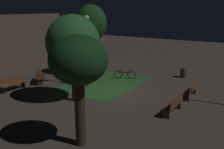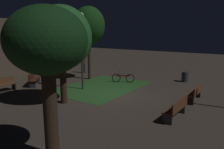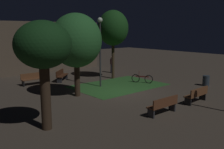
# 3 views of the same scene
# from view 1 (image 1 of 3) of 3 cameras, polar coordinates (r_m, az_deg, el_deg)

# --- Properties ---
(ground_plane) EXTENTS (60.00, 60.00, 0.00)m
(ground_plane) POSITION_cam_1_polar(r_m,az_deg,el_deg) (17.34, 1.08, -3.76)
(ground_plane) COLOR #473D33
(grass_lawn) EXTENTS (6.59, 4.62, 0.01)m
(grass_lawn) POSITION_cam_1_polar(r_m,az_deg,el_deg) (19.13, -1.53, -2.00)
(grass_lawn) COLOR #2D6028
(grass_lawn) RESTS_ON ground
(bench_back_row) EXTENTS (1.81, 0.52, 0.88)m
(bench_back_row) POSITION_cam_1_polar(r_m,az_deg,el_deg) (14.09, 13.33, -6.46)
(bench_back_row) COLOR brown
(bench_back_row) RESTS_ON ground
(bench_near_trees) EXTENTS (1.81, 0.53, 0.88)m
(bench_near_trees) POSITION_cam_1_polar(r_m,az_deg,el_deg) (16.83, 16.85, -3.24)
(bench_near_trees) COLOR brown
(bench_near_trees) RESTS_ON ground
(bench_corner) EXTENTS (1.82, 0.54, 0.88)m
(bench_corner) POSITION_cam_1_polar(r_m,az_deg,el_deg) (18.76, -21.04, -1.80)
(bench_corner) COLOR brown
(bench_corner) RESTS_ON ground
(bench_lawn_edge) EXTENTS (1.64, 1.58, 0.88)m
(bench_lawn_edge) POSITION_cam_1_polar(r_m,az_deg,el_deg) (20.03, -15.53, -0.36)
(bench_lawn_edge) COLOR #422314
(bench_lawn_edge) RESTS_ON ground
(tree_left_canopy) EXTENTS (2.52, 2.52, 5.67)m
(tree_left_canopy) POSITION_cam_1_polar(r_m,az_deg,el_deg) (20.96, -4.66, 11.04)
(tree_left_canopy) COLOR #423021
(tree_left_canopy) RESTS_ON ground
(tree_right_canopy) EXTENTS (2.26, 2.26, 4.46)m
(tree_right_canopy) POSITION_cam_1_polar(r_m,az_deg,el_deg) (9.89, -7.35, 2.63)
(tree_right_canopy) COLOR #38281C
(tree_right_canopy) RESTS_ON ground
(tree_near_wall) EXTENTS (3.10, 3.10, 5.08)m
(tree_near_wall) POSITION_cam_1_polar(r_m,az_deg,el_deg) (15.09, -8.52, 6.70)
(tree_near_wall) COLOR #38281C
(tree_near_wall) RESTS_ON ground
(lamp_post_plaza_east) EXTENTS (0.36, 0.36, 4.93)m
(lamp_post_plaza_east) POSITION_cam_1_polar(r_m,az_deg,el_deg) (17.87, -5.48, 7.62)
(lamp_post_plaza_east) COLOR #333338
(lamp_post_plaza_east) RESTS_ON ground
(trash_bin) EXTENTS (0.49, 0.49, 0.76)m
(trash_bin) POSITION_cam_1_polar(r_m,az_deg,el_deg) (21.52, 15.35, 0.38)
(trash_bin) COLOR #2D3842
(trash_bin) RESTS_ON ground
(bicycle) EXTENTS (0.87, 1.52, 0.93)m
(bicycle) POSITION_cam_1_polar(r_m,az_deg,el_deg) (20.42, 2.82, 0.04)
(bicycle) COLOR black
(bicycle) RESTS_ON ground
(pedestrian) EXTENTS (0.32, 0.34, 1.61)m
(pedestrian) POSITION_cam_1_polar(r_m,az_deg,el_deg) (24.13, -6.16, 3.44)
(pedestrian) COLOR black
(pedestrian) RESTS_ON ground
(building_wall_backdrop) EXTENTS (10.58, 0.80, 4.84)m
(building_wall_backdrop) POSITION_cam_1_polar(r_m,az_deg,el_deg) (24.64, -20.50, 6.54)
(building_wall_backdrop) COLOR brown
(building_wall_backdrop) RESTS_ON ground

